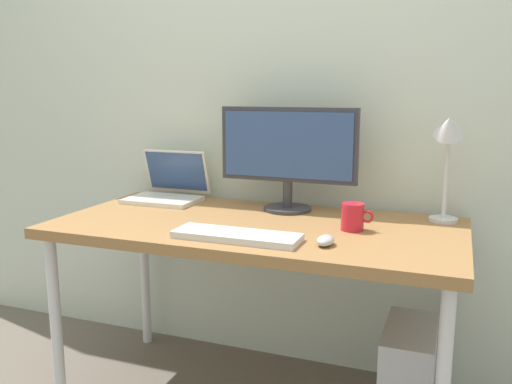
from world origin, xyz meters
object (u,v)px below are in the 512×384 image
Objects in this scene: keyboard at (237,236)px; monitor at (288,152)px; laptop at (169,188)px; desk_lamp at (448,143)px; computer_tower at (408,382)px; desk at (256,238)px; mouse at (325,240)px; coffee_mug at (353,217)px.

monitor is at bearing 86.58° from keyboard.
laptop is at bearing 137.41° from keyboard.
monitor is 1.32× the size of keyboard.
desk_lamp is 0.89m from computer_tower.
desk is 2.65× the size of monitor.
desk is at bearing -26.70° from laptop.
laptop is at bearing 167.13° from computer_tower.
laptop is 1.30m from computer_tower.
laptop is (-0.53, 0.27, 0.12)m from desk.
desk_lamp is (0.67, 0.25, 0.37)m from desk.
desk is at bearing 147.39° from mouse.
desk is 0.40m from monitor.
desk_lamp is 0.64m from mouse.
keyboard is at bearing -93.42° from monitor.
coffee_mug is (0.32, -0.23, -0.20)m from monitor.
desk is 3.56× the size of desk_lamp.
coffee_mug is at bearing -35.38° from monitor.
coffee_mug reaches higher than computer_tower.
coffee_mug is at bearing -143.28° from desk_lamp.
mouse is at bearing -32.61° from desk.
desk is 4.81× the size of laptop.
coffee_mug reaches higher than keyboard.
keyboard is (0.02, -0.24, 0.07)m from desk.
desk_lamp is at bearing 36.72° from coffee_mug.
mouse reaches higher than computer_tower.
desk_lamp is 3.69× the size of coffee_mug.
monitor is 4.95× the size of coffee_mug.
monitor reaches higher than coffee_mug.
computer_tower is at bearing -23.49° from monitor.
monitor is at bearing 144.62° from coffee_mug.
laptop is 0.75m from keyboard.
computer_tower is at bearing 38.46° from mouse.
keyboard is at bearing -173.52° from mouse.
mouse is at bearing -58.97° from monitor.
mouse is 0.77× the size of coffee_mug.
coffee_mug is (0.37, 0.02, 0.11)m from desk.
desk_lamp is at bearing 71.27° from computer_tower.
monitor is 6.46× the size of mouse.
desk is at bearing -178.96° from computer_tower.
coffee_mug is at bearing 3.16° from desk.
coffee_mug is at bearing 177.56° from computer_tower.
coffee_mug is at bearing -15.37° from laptop.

